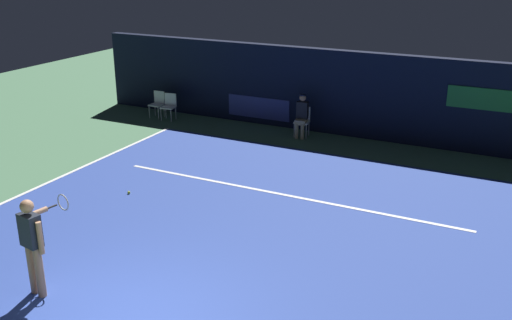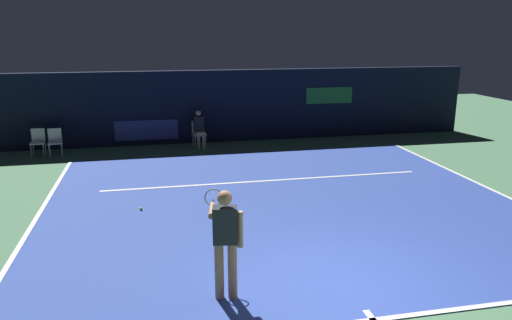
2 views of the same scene
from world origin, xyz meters
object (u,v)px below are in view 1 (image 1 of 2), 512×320
(tennis_player, at_px, (33,241))
(courtside_chair_near, at_px, (158,103))
(courtside_chair_far, at_px, (169,105))
(line_judge_on_chair, at_px, (302,115))
(tennis_ball, at_px, (129,192))

(tennis_player, height_order, courtside_chair_near, tennis_player)
(tennis_player, xyz_separation_m, courtside_chair_near, (-4.69, 9.95, -0.49))
(courtside_chair_near, relative_size, courtside_chair_far, 1.00)
(tennis_player, height_order, line_judge_on_chair, tennis_player)
(tennis_ball, bearing_deg, courtside_chair_near, 119.64)
(courtside_chair_near, height_order, courtside_chair_far, same)
(courtside_chair_far, distance_m, tennis_ball, 6.43)
(line_judge_on_chair, distance_m, tennis_ball, 6.33)
(line_judge_on_chair, relative_size, courtside_chair_far, 1.50)
(courtside_chair_far, bearing_deg, tennis_ball, -64.13)
(courtside_chair_near, height_order, tennis_ball, courtside_chair_near)
(line_judge_on_chair, xyz_separation_m, tennis_ball, (-1.91, -6.00, -0.64))
(tennis_player, relative_size, courtside_chair_far, 1.97)
(tennis_player, xyz_separation_m, courtside_chair_far, (-4.14, 9.85, -0.49))
(courtside_chair_far, height_order, tennis_ball, courtside_chair_far)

